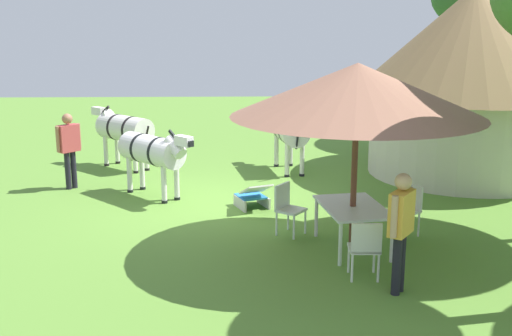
{
  "coord_description": "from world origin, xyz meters",
  "views": [
    {
      "loc": [
        12.36,
        0.49,
        3.77
      ],
      "look_at": [
        0.87,
        0.83,
        1.0
      ],
      "focal_mm": 44.36,
      "sensor_mm": 36.0,
      "label": 1
    }
  ],
  "objects_px": {
    "patio_chair_near_lawn": "(408,206)",
    "zebra_nearest_camera": "(289,129)",
    "striped_lounge_chair": "(253,196)",
    "shade_umbrella": "(357,90)",
    "patio_chair_west_end": "(287,205)",
    "thatched_hut": "(469,73)",
    "patio_chair_near_hut": "(365,246)",
    "guest_beside_umbrella": "(401,222)",
    "standing_watcher": "(69,144)",
    "zebra_by_umbrella": "(153,151)",
    "zebra_toward_hut": "(123,129)",
    "patio_dining_table": "(353,210)"
  },
  "relations": [
    {
      "from": "patio_chair_near_lawn",
      "to": "zebra_nearest_camera",
      "type": "distance_m",
      "value": 5.13
    },
    {
      "from": "striped_lounge_chair",
      "to": "shade_umbrella",
      "type": "bearing_deg",
      "value": -77.3
    },
    {
      "from": "shade_umbrella",
      "to": "striped_lounge_chair",
      "type": "bearing_deg",
      "value": -145.71
    },
    {
      "from": "patio_chair_west_end",
      "to": "patio_chair_near_lawn",
      "type": "bearing_deg",
      "value": 124.17
    },
    {
      "from": "thatched_hut",
      "to": "patio_chair_near_hut",
      "type": "relative_size",
      "value": 6.18
    },
    {
      "from": "thatched_hut",
      "to": "guest_beside_umbrella",
      "type": "bearing_deg",
      "value": -25.78
    },
    {
      "from": "patio_chair_near_hut",
      "to": "guest_beside_umbrella",
      "type": "xyz_separation_m",
      "value": [
        0.46,
        0.38,
        0.51
      ]
    },
    {
      "from": "standing_watcher",
      "to": "zebra_nearest_camera",
      "type": "distance_m",
      "value": 5.22
    },
    {
      "from": "guest_beside_umbrella",
      "to": "zebra_by_umbrella",
      "type": "bearing_deg",
      "value": 74.28
    },
    {
      "from": "patio_chair_near_hut",
      "to": "zebra_nearest_camera",
      "type": "bearing_deg",
      "value": 96.93
    },
    {
      "from": "patio_chair_near_hut",
      "to": "zebra_nearest_camera",
      "type": "relative_size",
      "value": 0.43
    },
    {
      "from": "zebra_nearest_camera",
      "to": "striped_lounge_chair",
      "type": "bearing_deg",
      "value": -117.0
    },
    {
      "from": "patio_chair_near_hut",
      "to": "patio_chair_near_lawn",
      "type": "height_order",
      "value": "same"
    },
    {
      "from": "thatched_hut",
      "to": "zebra_toward_hut",
      "type": "xyz_separation_m",
      "value": [
        -0.82,
        -8.39,
        -1.44
      ]
    },
    {
      "from": "shade_umbrella",
      "to": "patio_dining_table",
      "type": "xyz_separation_m",
      "value": [
        0.0,
        0.0,
        -1.97
      ]
    },
    {
      "from": "thatched_hut",
      "to": "shade_umbrella",
      "type": "xyz_separation_m",
      "value": [
        5.09,
        -3.63,
        0.2
      ]
    },
    {
      "from": "patio_chair_near_lawn",
      "to": "zebra_by_umbrella",
      "type": "relative_size",
      "value": 0.52
    },
    {
      "from": "patio_chair_near_lawn",
      "to": "patio_chair_near_hut",
      "type": "bearing_deg",
      "value": 118.39
    },
    {
      "from": "thatched_hut",
      "to": "zebra_by_umbrella",
      "type": "relative_size",
      "value": 3.18
    },
    {
      "from": "patio_dining_table",
      "to": "striped_lounge_chair",
      "type": "distance_m",
      "value": 2.85
    },
    {
      "from": "zebra_by_umbrella",
      "to": "zebra_toward_hut",
      "type": "relative_size",
      "value": 0.97
    },
    {
      "from": "standing_watcher",
      "to": "striped_lounge_chair",
      "type": "bearing_deg",
      "value": 112.09
    },
    {
      "from": "zebra_nearest_camera",
      "to": "patio_chair_near_lawn",
      "type": "bearing_deg",
      "value": -80.3
    },
    {
      "from": "patio_chair_west_end",
      "to": "zebra_by_umbrella",
      "type": "distance_m",
      "value": 3.64
    },
    {
      "from": "standing_watcher",
      "to": "zebra_nearest_camera",
      "type": "height_order",
      "value": "standing_watcher"
    },
    {
      "from": "zebra_nearest_camera",
      "to": "patio_chair_near_hut",
      "type": "bearing_deg",
      "value": -95.07
    },
    {
      "from": "patio_dining_table",
      "to": "standing_watcher",
      "type": "relative_size",
      "value": 0.95
    },
    {
      "from": "shade_umbrella",
      "to": "guest_beside_umbrella",
      "type": "bearing_deg",
      "value": 10.97
    },
    {
      "from": "standing_watcher",
      "to": "patio_chair_near_lawn",
      "type": "bearing_deg",
      "value": 107.88
    },
    {
      "from": "standing_watcher",
      "to": "zebra_by_umbrella",
      "type": "relative_size",
      "value": 0.97
    },
    {
      "from": "patio_chair_near_lawn",
      "to": "striped_lounge_chair",
      "type": "distance_m",
      "value": 3.17
    },
    {
      "from": "patio_chair_near_hut",
      "to": "zebra_by_umbrella",
      "type": "relative_size",
      "value": 0.52
    },
    {
      "from": "patio_chair_near_lawn",
      "to": "zebra_nearest_camera",
      "type": "bearing_deg",
      "value": -11.51
    },
    {
      "from": "thatched_hut",
      "to": "patio_chair_near_lawn",
      "type": "bearing_deg",
      "value": -29.84
    },
    {
      "from": "zebra_toward_hut",
      "to": "patio_chair_west_end",
      "type": "bearing_deg",
      "value": -101.66
    },
    {
      "from": "guest_beside_umbrella",
      "to": "striped_lounge_chair",
      "type": "xyz_separation_m",
      "value": [
        -4.06,
        -1.92,
        -0.79
      ]
    },
    {
      "from": "patio_chair_west_end",
      "to": "zebra_toward_hut",
      "type": "relative_size",
      "value": 0.5
    },
    {
      "from": "patio_chair_near_hut",
      "to": "patio_chair_west_end",
      "type": "distance_m",
      "value": 2.27
    },
    {
      "from": "patio_chair_west_end",
      "to": "guest_beside_umbrella",
      "type": "relative_size",
      "value": 0.52
    },
    {
      "from": "patio_chair_near_hut",
      "to": "patio_dining_table",
      "type": "bearing_deg",
      "value": 90.0
    },
    {
      "from": "patio_dining_table",
      "to": "zebra_by_umbrella",
      "type": "height_order",
      "value": "zebra_by_umbrella"
    },
    {
      "from": "patio_dining_table",
      "to": "patio_chair_near_lawn",
      "type": "bearing_deg",
      "value": 121.19
    },
    {
      "from": "standing_watcher",
      "to": "zebra_toward_hut",
      "type": "height_order",
      "value": "standing_watcher"
    },
    {
      "from": "patio_dining_table",
      "to": "standing_watcher",
      "type": "bearing_deg",
      "value": -125.05
    },
    {
      "from": "striped_lounge_chair",
      "to": "zebra_by_umbrella",
      "type": "xyz_separation_m",
      "value": [
        -0.9,
        -2.08,
        0.74
      ]
    },
    {
      "from": "patio_chair_near_hut",
      "to": "zebra_toward_hut",
      "type": "xyz_separation_m",
      "value": [
        -7.18,
        -4.71,
        0.48
      ]
    },
    {
      "from": "guest_beside_umbrella",
      "to": "zebra_nearest_camera",
      "type": "distance_m",
      "value": 7.27
    },
    {
      "from": "standing_watcher",
      "to": "zebra_toward_hut",
      "type": "xyz_separation_m",
      "value": [
        -1.96,
        0.86,
        -0.01
      ]
    },
    {
      "from": "patio_dining_table",
      "to": "zebra_nearest_camera",
      "type": "xyz_separation_m",
      "value": [
        -5.47,
        -0.62,
        0.38
      ]
    },
    {
      "from": "thatched_hut",
      "to": "striped_lounge_chair",
      "type": "xyz_separation_m",
      "value": [
        2.76,
        -5.22,
        -2.19
      ]
    }
  ]
}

